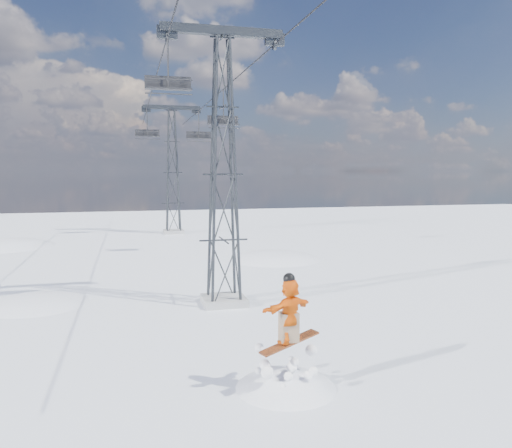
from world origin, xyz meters
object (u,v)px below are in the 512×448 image
at_px(snowboarder_jump, 285,447).
at_px(lift_chair_near, 168,84).
at_px(lift_tower_far, 173,173).
at_px(lift_tower_near, 223,175).

distance_m(snowboarder_jump, lift_chair_near, 13.73).
height_order(lift_tower_far, lift_chair_near, lift_tower_far).
bearing_deg(lift_tower_far, lift_chair_near, -94.99).
bearing_deg(lift_chair_near, lift_tower_near, 5.16).
bearing_deg(lift_chair_near, snowboarder_jump, -74.94).
distance_m(lift_tower_near, snowboarder_jump, 11.11).
distance_m(lift_tower_far, lift_chair_near, 25.55).
bearing_deg(lift_tower_far, snowboarder_jump, -89.92).
bearing_deg(lift_tower_near, lift_tower_far, 90.00).
xyz_separation_m(lift_tower_near, lift_tower_far, (0.00, 25.00, 0.00)).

